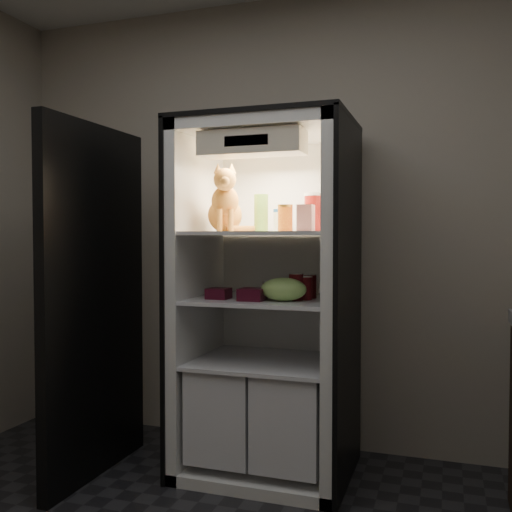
% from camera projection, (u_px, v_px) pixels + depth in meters
% --- Properties ---
extents(room_shell, '(3.60, 3.60, 3.60)m').
position_uv_depth(room_shell, '(133.00, 120.00, 1.74)').
color(room_shell, white).
rests_on(room_shell, floor).
extents(refrigerator, '(0.90, 0.72, 1.88)m').
position_uv_depth(refrigerator, '(269.00, 324.00, 3.08)').
color(refrigerator, white).
rests_on(refrigerator, floor).
extents(fridge_door, '(0.06, 0.87, 1.85)m').
position_uv_depth(fridge_door, '(95.00, 303.00, 3.00)').
color(fridge_door, black).
rests_on(fridge_door, floor).
extents(tabby_cat, '(0.33, 0.35, 0.36)m').
position_uv_depth(tabby_cat, '(225.00, 207.00, 3.05)').
color(tabby_cat, '#AF6416').
rests_on(tabby_cat, refrigerator).
extents(parmesan_shaker, '(0.08, 0.08, 0.20)m').
position_uv_depth(parmesan_shaker, '(261.00, 213.00, 3.06)').
color(parmesan_shaker, '#25882E').
rests_on(parmesan_shaker, refrigerator).
extents(mayo_tub, '(0.09, 0.09, 0.12)m').
position_uv_depth(mayo_tub, '(281.00, 220.00, 3.15)').
color(mayo_tub, white).
rests_on(mayo_tub, refrigerator).
extents(salsa_jar, '(0.08, 0.08, 0.14)m').
position_uv_depth(salsa_jar, '(285.00, 218.00, 2.97)').
color(salsa_jar, maroon).
rests_on(salsa_jar, refrigerator).
extents(pepper_jar, '(0.12, 0.12, 0.20)m').
position_uv_depth(pepper_jar, '(316.00, 212.00, 3.01)').
color(pepper_jar, '#A61D16').
rests_on(pepper_jar, refrigerator).
extents(cream_carton, '(0.08, 0.08, 0.13)m').
position_uv_depth(cream_carton, '(306.00, 218.00, 2.80)').
color(cream_carton, beige).
rests_on(cream_carton, refrigerator).
extents(soda_can_a, '(0.07, 0.07, 0.13)m').
position_uv_depth(soda_can_a, '(310.00, 286.00, 2.99)').
color(soda_can_a, black).
rests_on(soda_can_a, refrigerator).
extents(soda_can_b, '(0.07, 0.07, 0.12)m').
position_uv_depth(soda_can_b, '(306.00, 288.00, 2.91)').
color(soda_can_b, black).
rests_on(soda_can_b, refrigerator).
extents(soda_can_c, '(0.07, 0.07, 0.14)m').
position_uv_depth(soda_can_c, '(296.00, 287.00, 2.89)').
color(soda_can_c, black).
rests_on(soda_can_c, refrigerator).
extents(condiment_jar, '(0.06, 0.06, 0.09)m').
position_uv_depth(condiment_jar, '(268.00, 289.00, 3.02)').
color(condiment_jar, brown).
rests_on(condiment_jar, refrigerator).
extents(grape_bag, '(0.24, 0.17, 0.12)m').
position_uv_depth(grape_bag, '(284.00, 289.00, 2.86)').
color(grape_bag, '#90C45B').
rests_on(grape_bag, refrigerator).
extents(berry_box_left, '(0.11, 0.11, 0.06)m').
position_uv_depth(berry_box_left, '(219.00, 293.00, 2.96)').
color(berry_box_left, '#4A0C1E').
rests_on(berry_box_left, refrigerator).
extents(berry_box_right, '(0.12, 0.12, 0.06)m').
position_uv_depth(berry_box_right, '(252.00, 294.00, 2.88)').
color(berry_box_right, '#4A0C1E').
rests_on(berry_box_right, refrigerator).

